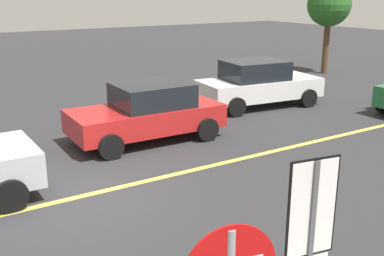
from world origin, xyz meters
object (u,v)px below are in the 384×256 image
(car_red_far_lane, at_px, (148,112))
(car_white_mid_road, at_px, (258,83))
(tree_left_verge, at_px, (329,5))
(speed_limit_sign, at_px, (310,233))

(car_red_far_lane, bearing_deg, car_white_mid_road, 15.49)
(car_white_mid_road, relative_size, tree_left_verge, 1.04)
(speed_limit_sign, relative_size, car_white_mid_road, 0.56)
(speed_limit_sign, relative_size, tree_left_verge, 0.58)
(car_red_far_lane, bearing_deg, speed_limit_sign, -106.41)
(tree_left_verge, bearing_deg, car_white_mid_road, -154.03)
(speed_limit_sign, distance_m, tree_left_verge, 19.70)
(car_white_mid_road, height_order, tree_left_verge, tree_left_verge)
(car_red_far_lane, height_order, tree_left_verge, tree_left_verge)
(car_white_mid_road, height_order, car_red_far_lane, car_white_mid_road)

